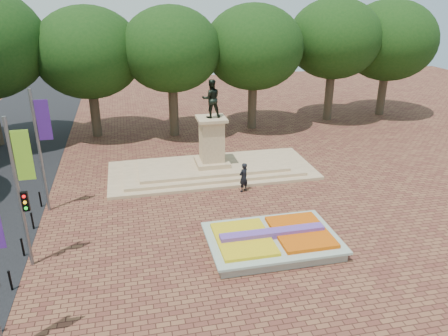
# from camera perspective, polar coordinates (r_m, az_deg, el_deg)

# --- Properties ---
(ground) EXTENTS (90.00, 90.00, 0.00)m
(ground) POSITION_cam_1_polar(r_m,az_deg,el_deg) (23.25, 2.33, -7.93)
(ground) COLOR brown
(ground) RESTS_ON ground
(flower_bed) EXTENTS (6.30, 4.30, 0.91)m
(flower_bed) POSITION_cam_1_polar(r_m,az_deg,el_deg) (21.69, 6.39, -9.31)
(flower_bed) COLOR gray
(flower_bed) RESTS_ON ground
(monument) EXTENTS (14.00, 6.00, 6.40)m
(monument) POSITION_cam_1_polar(r_m,az_deg,el_deg) (29.92, -1.59, 1.05)
(monument) COLOR tan
(monument) RESTS_ON ground
(tree_row_back) EXTENTS (44.80, 8.80, 10.43)m
(tree_row_back) POSITION_cam_1_polar(r_m,az_deg,el_deg) (38.50, -1.18, 14.71)
(tree_row_back) COLOR #382B1F
(tree_row_back) RESTS_ON ground
(banner_poles) EXTENTS (0.88, 11.17, 7.00)m
(banner_poles) POSITION_cam_1_polar(r_m,az_deg,el_deg) (20.24, -25.17, -2.65)
(banner_poles) COLOR slate
(banner_poles) RESTS_ON ground
(bollard_row) EXTENTS (0.12, 13.12, 0.98)m
(bollard_row) POSITION_cam_1_polar(r_m,az_deg,el_deg) (21.73, -25.45, -11.04)
(bollard_row) COLOR black
(bollard_row) RESTS_ON ground
(pedestrian) EXTENTS (0.82, 0.74, 1.88)m
(pedestrian) POSITION_cam_1_polar(r_m,az_deg,el_deg) (27.02, 2.57, -1.22)
(pedestrian) COLOR black
(pedestrian) RESTS_ON ground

